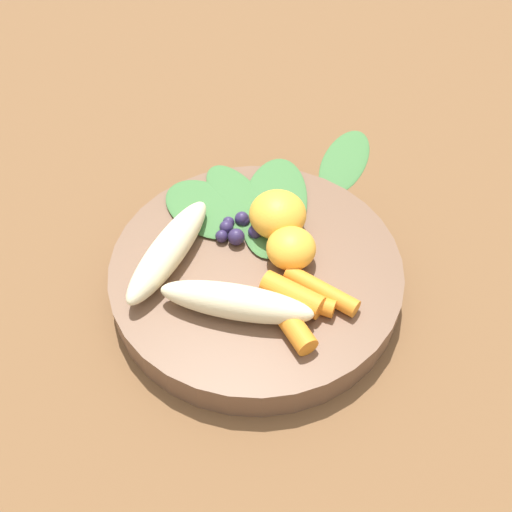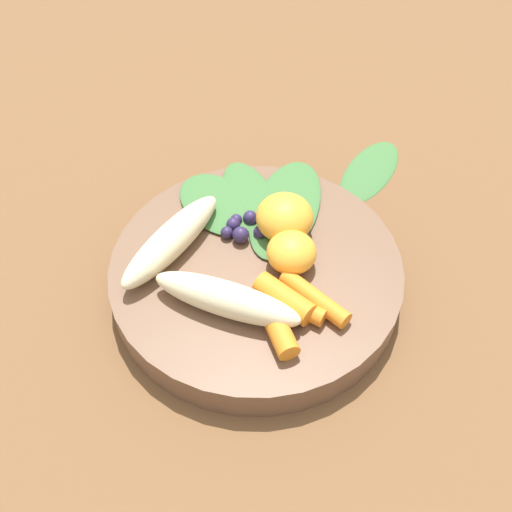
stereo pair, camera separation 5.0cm
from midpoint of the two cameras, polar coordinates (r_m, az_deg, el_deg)
ground_plane at (r=0.53m, az=-2.69°, el=-3.02°), size 2.40×2.40×0.00m
bowl at (r=0.52m, az=-2.75°, el=-1.98°), size 0.25×0.25×0.03m
banana_peeled_left at (r=0.47m, az=-4.98°, el=-4.58°), size 0.10×0.11×0.03m
banana_peeled_right at (r=0.51m, az=-11.14°, el=0.38°), size 0.12×0.09×0.03m
orange_segment_near at (r=0.52m, az=-0.67°, el=3.82°), size 0.05×0.05×0.04m
orange_segment_far at (r=0.50m, az=0.50°, el=0.58°), size 0.04×0.04×0.03m
carrot_front at (r=0.46m, az=0.42°, el=-6.90°), size 0.02×0.05×0.02m
carrot_mid_left at (r=0.48m, az=0.39°, el=-3.94°), size 0.04×0.05×0.02m
carrot_mid_right at (r=0.48m, az=1.79°, el=-4.47°), size 0.04×0.05×0.01m
carrot_rear at (r=0.48m, az=3.29°, el=-3.48°), size 0.03×0.07×0.01m
blueberry_pile at (r=0.53m, az=-4.40°, el=2.51°), size 0.04×0.04×0.01m
coconut_shred_patch at (r=0.56m, az=-5.11°, el=5.04°), size 0.05×0.05×0.00m
kale_leaf_left at (r=0.55m, az=-0.82°, el=4.74°), size 0.13×0.14×0.01m
kale_leaf_right at (r=0.56m, az=-4.27°, el=5.31°), size 0.06×0.11×0.01m
kale_leaf_rear at (r=0.56m, az=-7.00°, el=4.55°), size 0.07×0.10×0.01m
kale_leaf_stray at (r=0.65m, az=6.29°, el=9.04°), size 0.12×0.10×0.01m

